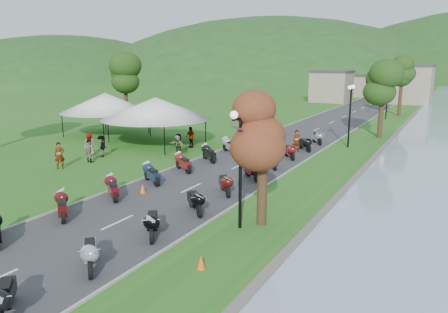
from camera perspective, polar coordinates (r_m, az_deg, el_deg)
The scene contains 11 objects.
road at distance 40.38m, azimuth 9.57°, elevation 2.34°, with size 7.00×120.00×0.02m, color #3A3A3D.
hills_backdrop at distance 198.23m, azimuth 24.97°, elevation 9.28°, with size 360.00×120.00×76.00m, color #285621, non-canonical shape.
far_building at distance 84.12m, azimuth 18.43°, elevation 8.76°, with size 18.00×16.00×5.00m, color gray.
moto_row_left at distance 24.35m, azimuth -11.82°, elevation -3.13°, with size 2.60×44.48×1.10m, color #331411, non-canonical shape.
moto_row_right at distance 23.27m, azimuth 0.35°, elevation -3.58°, with size 2.60×34.98×1.10m, color #331411, non-canonical shape.
vendor_tent_main at distance 36.88m, azimuth -8.87°, elevation 4.54°, with size 6.02×6.02×4.00m, color white, non-canonical shape.
vendor_tent_side at distance 42.88m, azimuth -15.15°, elevation 5.35°, with size 5.60×5.60×4.00m, color white, non-canonical shape.
tree_lakeside at distance 18.38m, azimuth 5.09°, elevation 0.44°, with size 2.28×2.28×6.33m, color #274D16, non-canonical shape.
pedestrian_a at distance 30.73m, azimuth -20.56°, elevation -1.48°, with size 0.64×0.47×1.77m, color slate.
pedestrian_b at distance 32.10m, azimuth -17.05°, elevation -0.66°, with size 0.80×0.44×1.66m, color slate.
pedestrian_c at distance 33.49m, azimuth -15.62°, elevation -0.04°, with size 1.03×0.43×1.60m, color slate.
Camera 1 is at (12.69, 2.30, 6.97)m, focal length 35.00 mm.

